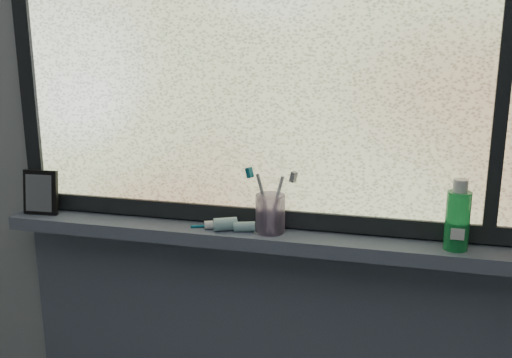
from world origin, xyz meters
The scene contains 11 objects.
wall_back centered at (0.00, 1.30, 1.25)m, with size 3.00×0.01×2.50m, color #9EA3A8.
windowsill centered at (0.00, 1.23, 1.00)m, with size 1.62×0.14×0.04m, color slate.
window_pane centered at (0.00, 1.28, 1.53)m, with size 1.50×0.01×1.00m, color silver.
frame_bottom centered at (0.00, 1.28, 1.05)m, with size 1.60×0.03×0.05m, color black.
frame_left centered at (-0.78, 1.28, 1.53)m, with size 0.05×0.03×1.10m, color black.
frame_mullion centered at (0.60, 1.28, 1.53)m, with size 0.04×0.03×1.00m, color black.
vanity_mirror centered at (-0.73, 1.22, 1.09)m, with size 0.11×0.06×0.14m, color black.
toothpaste_tube centered at (-0.10, 1.21, 1.04)m, with size 0.21×0.04×0.04m, color white, non-canonical shape.
toothbrush_cup centered at (0.01, 1.23, 1.08)m, with size 0.08×0.08×0.11m, color #AC8FBD.
toothbrush_lying centered at (-0.15, 1.23, 1.03)m, with size 0.19×0.02×0.01m, color #0D637B, non-canonical shape.
mouthwash_bottle centered at (0.51, 1.22, 1.11)m, with size 0.06×0.06×0.16m, color green.
Camera 1 is at (0.36, -0.28, 1.56)m, focal length 40.00 mm.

